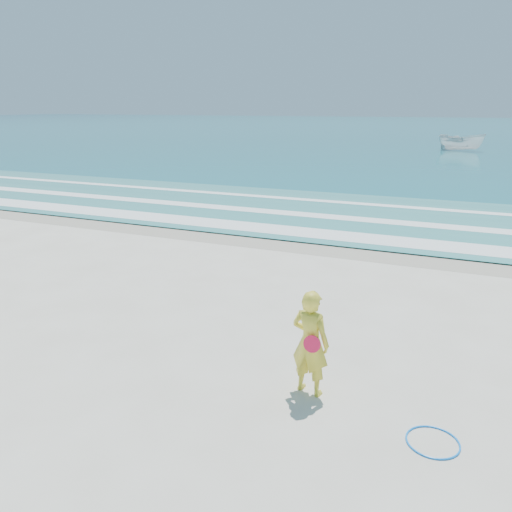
% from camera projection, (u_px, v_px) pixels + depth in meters
% --- Properties ---
extents(ground, '(400.00, 400.00, 0.00)m').
position_uv_depth(ground, '(175.00, 375.00, 8.55)').
color(ground, silver).
rests_on(ground, ground).
extents(wet_sand, '(400.00, 2.40, 0.00)m').
position_uv_depth(wet_sand, '(321.00, 245.00, 16.47)').
color(wet_sand, '#B2A893').
rests_on(wet_sand, ground).
extents(ocean, '(400.00, 190.00, 0.04)m').
position_uv_depth(ocean, '(452.00, 128.00, 101.02)').
color(ocean, '#19727F').
rests_on(ocean, ground).
extents(shallow, '(400.00, 10.00, 0.01)m').
position_uv_depth(shallow, '(354.00, 215.00, 20.86)').
color(shallow, '#59B7AD').
rests_on(shallow, ocean).
extents(foam_near, '(400.00, 1.40, 0.01)m').
position_uv_depth(foam_near, '(331.00, 235.00, 17.60)').
color(foam_near, white).
rests_on(foam_near, shallow).
extents(foam_mid, '(400.00, 0.90, 0.01)m').
position_uv_depth(foam_mid, '(349.00, 218.00, 20.16)').
color(foam_mid, white).
rests_on(foam_mid, shallow).
extents(foam_far, '(400.00, 0.60, 0.01)m').
position_uv_depth(foam_far, '(365.00, 204.00, 23.06)').
color(foam_far, white).
rests_on(foam_far, shallow).
extents(hoop, '(0.86, 0.86, 0.03)m').
position_uv_depth(hoop, '(433.00, 442.00, 6.83)').
color(hoop, '#0D80F7').
rests_on(hoop, ground).
extents(boat, '(4.71, 2.56, 1.72)m').
position_uv_depth(boat, '(461.00, 142.00, 49.83)').
color(boat, silver).
rests_on(boat, ocean).
extents(woman, '(0.71, 0.54, 1.74)m').
position_uv_depth(woman, '(310.00, 343.00, 7.81)').
color(woman, yellow).
rests_on(woman, ground).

